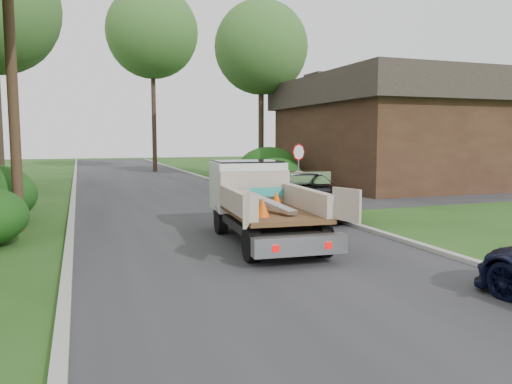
{
  "coord_description": "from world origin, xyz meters",
  "views": [
    {
      "loc": [
        -3.79,
        -10.82,
        2.71
      ],
      "look_at": [
        0.87,
        2.31,
        1.2
      ],
      "focal_mm": 35.0,
      "sensor_mm": 36.0,
      "label": 1
    }
  ],
  "objects_px": {
    "tree_right_far": "(261,48)",
    "flatbed_truck": "(256,197)",
    "black_pickup": "(304,194)",
    "house_right": "(386,130)",
    "tree_center_far": "(152,33)",
    "stop_sign": "(298,160)",
    "utility_pole": "(11,50)"
  },
  "relations": [
    {
      "from": "tree_right_far",
      "to": "flatbed_truck",
      "type": "bearing_deg",
      "value": -110.49
    },
    {
      "from": "black_pickup",
      "to": "house_right",
      "type": "bearing_deg",
      "value": 51.75
    },
    {
      "from": "tree_right_far",
      "to": "black_pickup",
      "type": "relative_size",
      "value": 2.14
    },
    {
      "from": "tree_right_far",
      "to": "tree_center_far",
      "type": "xyz_separation_m",
      "value": [
        -5.5,
        10.0,
        2.5
      ]
    },
    {
      "from": "stop_sign",
      "to": "black_pickup",
      "type": "height_order",
      "value": "stop_sign"
    },
    {
      "from": "tree_center_far",
      "to": "black_pickup",
      "type": "bearing_deg",
      "value": -86.35
    },
    {
      "from": "black_pickup",
      "to": "tree_center_far",
      "type": "bearing_deg",
      "value": 101.47
    },
    {
      "from": "utility_pole",
      "to": "tree_right_far",
      "type": "xyz_separation_m",
      "value": [
        12.98,
        15.02,
        3.31
      ]
    },
    {
      "from": "house_right",
      "to": "utility_pole",
      "type": "bearing_deg",
      "value": -153.99
    },
    {
      "from": "utility_pole",
      "to": "tree_right_far",
      "type": "relative_size",
      "value": 0.87
    },
    {
      "from": "stop_sign",
      "to": "tree_center_far",
      "type": "distance_m",
      "value": 23.15
    },
    {
      "from": "flatbed_truck",
      "to": "black_pickup",
      "type": "distance_m",
      "value": 4.25
    },
    {
      "from": "utility_pole",
      "to": "flatbed_truck",
      "type": "height_order",
      "value": "utility_pole"
    },
    {
      "from": "house_right",
      "to": "tree_right_far",
      "type": "distance_m",
      "value": 9.72
    },
    {
      "from": "utility_pole",
      "to": "tree_center_far",
      "type": "distance_m",
      "value": 26.75
    },
    {
      "from": "utility_pole",
      "to": "house_right",
      "type": "distance_m",
      "value": 20.66
    },
    {
      "from": "stop_sign",
      "to": "house_right",
      "type": "xyz_separation_m",
      "value": [
        7.8,
        5.0,
        1.38
      ]
    },
    {
      "from": "black_pickup",
      "to": "flatbed_truck",
      "type": "bearing_deg",
      "value": -125.18
    },
    {
      "from": "stop_sign",
      "to": "house_right",
      "type": "bearing_deg",
      "value": 32.66
    },
    {
      "from": "flatbed_truck",
      "to": "black_pickup",
      "type": "relative_size",
      "value": 1.04
    },
    {
      "from": "house_right",
      "to": "flatbed_truck",
      "type": "xyz_separation_m",
      "value": [
        -12.28,
        -12.15,
        -2.04
      ]
    },
    {
      "from": "tree_right_far",
      "to": "tree_center_far",
      "type": "height_order",
      "value": "tree_center_far"
    },
    {
      "from": "stop_sign",
      "to": "black_pickup",
      "type": "relative_size",
      "value": 0.46
    },
    {
      "from": "house_right",
      "to": "tree_right_far",
      "type": "bearing_deg",
      "value": 132.51
    },
    {
      "from": "utility_pole",
      "to": "tree_right_far",
      "type": "distance_m",
      "value": 20.12
    },
    {
      "from": "flatbed_truck",
      "to": "house_right",
      "type": "bearing_deg",
      "value": 48.81
    },
    {
      "from": "black_pickup",
      "to": "utility_pole",
      "type": "bearing_deg",
      "value": -172.43
    },
    {
      "from": "utility_pole",
      "to": "stop_sign",
      "type": "bearing_deg",
      "value": 20.62
    },
    {
      "from": "stop_sign",
      "to": "flatbed_truck",
      "type": "height_order",
      "value": "stop_sign"
    },
    {
      "from": "black_pickup",
      "to": "stop_sign",
      "type": "bearing_deg",
      "value": 76.29
    },
    {
      "from": "tree_right_far",
      "to": "black_pickup",
      "type": "xyz_separation_m",
      "value": [
        -3.9,
        -15.06,
        -7.73
      ]
    },
    {
      "from": "house_right",
      "to": "tree_center_far",
      "type": "bearing_deg",
      "value": 124.51
    }
  ]
}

